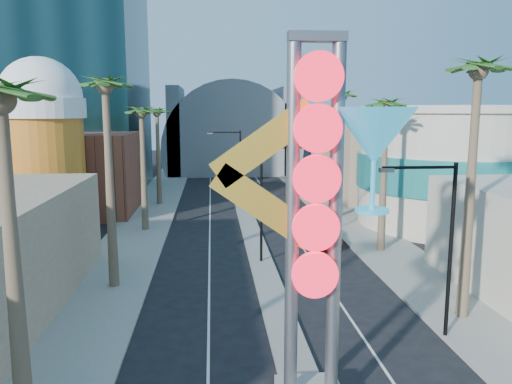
% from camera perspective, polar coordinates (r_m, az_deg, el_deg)
% --- Properties ---
extents(sidewalk_west, '(5.00, 100.00, 0.15)m').
position_cam_1_polar(sidewalk_west, '(48.89, -12.35, -2.89)').
color(sidewalk_west, gray).
rests_on(sidewalk_west, ground).
extents(sidewalk_east, '(5.00, 100.00, 0.15)m').
position_cam_1_polar(sidewalk_east, '(50.13, 9.75, -2.51)').
color(sidewalk_east, gray).
rests_on(sidewalk_east, ground).
extents(median, '(1.60, 84.00, 0.15)m').
position_cam_1_polar(median, '(51.53, -1.38, -2.06)').
color(median, gray).
rests_on(median, ground).
extents(brick_filler_west, '(10.00, 10.00, 8.00)m').
position_cam_1_polar(brick_filler_west, '(52.38, -19.16, 1.96)').
color(brick_filler_west, brown).
rests_on(brick_filler_west, ground).
extents(filler_east, '(10.00, 20.00, 10.00)m').
position_cam_1_polar(filler_east, '(63.62, 12.57, 4.36)').
color(filler_east, '#A08267').
rests_on(filler_east, ground).
extents(beer_mug, '(7.00, 7.00, 14.50)m').
position_cam_1_polar(beer_mug, '(44.66, -23.14, 5.52)').
color(beer_mug, '#C26A19').
rests_on(beer_mug, ground).
extents(turquoise_building, '(16.60, 16.60, 10.60)m').
position_cam_1_polar(turquoise_building, '(47.70, 21.41, 2.68)').
color(turquoise_building, beige).
rests_on(turquoise_building, ground).
extents(canopy, '(22.00, 16.00, 22.00)m').
position_cam_1_polar(canopy, '(84.69, -2.89, 5.26)').
color(canopy, slate).
rests_on(canopy, ground).
extents(neon_sign, '(6.53, 2.60, 12.55)m').
position_cam_1_polar(neon_sign, '(16.16, 9.52, -1.11)').
color(neon_sign, gray).
rests_on(neon_sign, ground).
extents(streetlight_0, '(3.79, 0.25, 8.00)m').
position_cam_1_polar(streetlight_0, '(33.07, 1.55, 0.02)').
color(streetlight_0, black).
rests_on(streetlight_0, ground).
extents(streetlight_1, '(3.79, 0.25, 8.00)m').
position_cam_1_polar(streetlight_1, '(56.73, -2.35, 3.88)').
color(streetlight_1, black).
rests_on(streetlight_1, ground).
extents(streetlight_2, '(3.45, 0.25, 8.00)m').
position_cam_1_polar(streetlight_2, '(23.34, 20.41, -4.58)').
color(streetlight_2, black).
rests_on(streetlight_2, ground).
extents(palm_0, '(2.40, 2.40, 11.70)m').
position_cam_1_polar(palm_0, '(15.53, -27.11, 7.34)').
color(palm_0, brown).
rests_on(palm_0, ground).
extents(palm_1, '(2.40, 2.40, 12.70)m').
position_cam_1_polar(palm_1, '(29.01, -16.81, 10.14)').
color(palm_1, brown).
rests_on(palm_1, ground).
extents(palm_2, '(2.40, 2.40, 11.20)m').
position_cam_1_polar(palm_2, '(42.82, -12.95, 8.09)').
color(palm_2, brown).
rests_on(palm_2, ground).
extents(palm_3, '(2.40, 2.40, 11.20)m').
position_cam_1_polar(palm_3, '(54.73, -11.25, 8.34)').
color(palm_3, brown).
rests_on(palm_3, ground).
extents(palm_5, '(2.40, 2.40, 13.20)m').
position_cam_1_polar(palm_5, '(25.57, 23.98, 10.91)').
color(palm_5, brown).
rests_on(palm_5, ground).
extents(palm_6, '(2.40, 2.40, 11.70)m').
position_cam_1_polar(palm_6, '(36.53, 14.65, 8.57)').
color(palm_6, brown).
rests_on(palm_6, ground).
extents(palm_7, '(2.40, 2.40, 12.70)m').
position_cam_1_polar(palm_7, '(48.01, 9.83, 9.89)').
color(palm_7, brown).
rests_on(palm_7, ground).
extents(red_pickup, '(2.81, 5.37, 1.44)m').
position_cam_1_polar(red_pickup, '(38.72, 7.64, -4.97)').
color(red_pickup, '#A90D16').
rests_on(red_pickup, ground).
extents(pedestrian_b, '(0.90, 0.74, 1.70)m').
position_cam_1_polar(pedestrian_b, '(27.38, 22.36, -11.06)').
color(pedestrian_b, gray).
rests_on(pedestrian_b, sidewalk_east).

